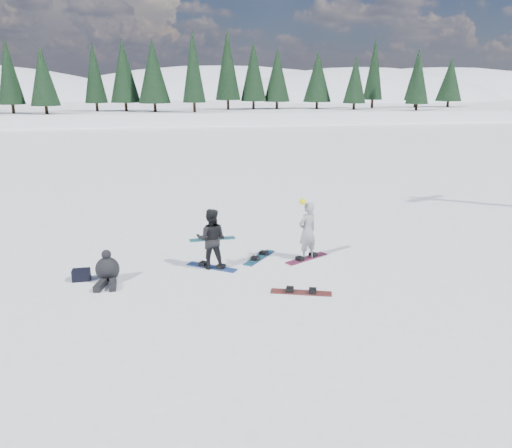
# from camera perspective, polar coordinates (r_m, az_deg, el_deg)

# --- Properties ---
(ground) EXTENTS (420.00, 420.00, 0.00)m
(ground) POSITION_cam_1_polar(r_m,az_deg,el_deg) (13.93, 6.43, -5.30)
(ground) COLOR white
(ground) RESTS_ON ground
(alpine_backdrop) EXTENTS (412.50, 227.00, 53.20)m
(alpine_backdrop) POSITION_cam_1_polar(r_m,az_deg,el_deg) (202.65, -12.62, 10.05)
(alpine_backdrop) COLOR white
(alpine_backdrop) RESTS_ON ground
(snowboarder_woman) EXTENTS (0.74, 0.64, 1.86)m
(snowboarder_woman) POSITION_cam_1_polar(r_m,az_deg,el_deg) (14.52, 5.89, -0.77)
(snowboarder_woman) COLOR #939398
(snowboarder_woman) RESTS_ON ground
(snowboarder_man) EXTENTS (0.94, 0.80, 1.70)m
(snowboarder_man) POSITION_cam_1_polar(r_m,az_deg,el_deg) (13.83, -5.16, -1.68)
(snowboarder_man) COLOR black
(snowboarder_man) RESTS_ON ground
(seated_rider) EXTENTS (0.66, 1.05, 0.87)m
(seated_rider) POSITION_cam_1_polar(r_m,az_deg,el_deg) (13.50, -16.63, -5.07)
(seated_rider) COLOR black
(seated_rider) RESTS_ON ground
(gear_bag) EXTENTS (0.46, 0.31, 0.30)m
(gear_bag) POSITION_cam_1_polar(r_m,az_deg,el_deg) (13.91, -19.34, -5.51)
(gear_bag) COLOR black
(gear_bag) RESTS_ON ground
(snowboard_woman) EXTENTS (1.44, 0.99, 0.03)m
(snowboard_woman) POSITION_cam_1_polar(r_m,az_deg,el_deg) (14.79, 5.80, -3.94)
(snowboard_woman) COLOR maroon
(snowboard_woman) RESTS_ON ground
(snowboard_man) EXTENTS (1.39, 1.08, 0.03)m
(snowboard_man) POSITION_cam_1_polar(r_m,az_deg,el_deg) (14.10, -5.08, -4.92)
(snowboard_man) COLOR #1B4297
(snowboard_man) RESTS_ON ground
(snowboard_loose_b) EXTENTS (1.51, 0.74, 0.03)m
(snowboard_loose_b) POSITION_cam_1_polar(r_m,az_deg,el_deg) (12.46, 5.17, -7.80)
(snowboard_loose_b) COLOR maroon
(snowboard_loose_b) RESTS_ON ground
(snowboard_loose_a) EXTENTS (1.15, 1.35, 0.03)m
(snowboard_loose_a) POSITION_cam_1_polar(r_m,az_deg,el_deg) (14.79, 0.39, -3.86)
(snowboard_loose_a) COLOR #155878
(snowboard_loose_a) RESTS_ON ground
(snowboard_loose_c) EXTENTS (1.51, 0.36, 0.03)m
(snowboard_loose_c) POSITION_cam_1_polar(r_m,az_deg,el_deg) (16.58, -5.01, -1.73)
(snowboard_loose_c) COLOR #177682
(snowboard_loose_c) RESTS_ON ground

